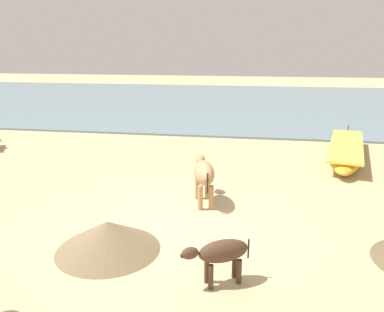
{
  "coord_description": "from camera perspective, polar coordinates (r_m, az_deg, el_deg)",
  "views": [
    {
      "loc": [
        1.51,
        -6.91,
        3.42
      ],
      "look_at": [
        -0.12,
        2.9,
        0.6
      ],
      "focal_mm": 36.36,
      "sensor_mm": 36.0,
      "label": 1
    }
  ],
  "objects": [
    {
      "name": "debris_pile_1",
      "position": [
        6.99,
        -12.26,
        -11.36
      ],
      "size": [
        2.55,
        2.55,
        0.54
      ],
      "primitive_type": "cone",
      "rotation": [
        0.0,
        0.0,
        2.46
      ],
      "color": "#7A6647",
      "rests_on": "ground"
    },
    {
      "name": "ground",
      "position": [
        7.86,
        -2.66,
        -9.99
      ],
      "size": [
        80.0,
        80.0,
        0.0
      ],
      "primitive_type": "plane",
      "color": "tan"
    },
    {
      "name": "cow_adult_tan",
      "position": [
        8.62,
        1.74,
        -2.56
      ],
      "size": [
        0.69,
        1.48,
        0.98
      ],
      "rotation": [
        0.0,
        0.0,
        1.83
      ],
      "color": "tan",
      "rests_on": "ground"
    },
    {
      "name": "sea_water",
      "position": [
        24.89,
        5.88,
        7.93
      ],
      "size": [
        60.0,
        20.0,
        0.08
      ],
      "primitive_type": "cube",
      "color": "slate",
      "rests_on": "ground"
    },
    {
      "name": "fishing_boat_1",
      "position": [
        13.09,
        21.63,
        0.73
      ],
      "size": [
        2.04,
        5.01,
        0.68
      ],
      "rotation": [
        0.0,
        0.0,
        1.35
      ],
      "color": "gold",
      "rests_on": "ground"
    },
    {
      "name": "calf_far_dark",
      "position": [
        5.87,
        4.26,
        -14.01
      ],
      "size": [
        1.02,
        0.69,
        0.7
      ],
      "rotation": [
        0.0,
        0.0,
        3.63
      ],
      "color": "#4C3323",
      "rests_on": "ground"
    }
  ]
}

